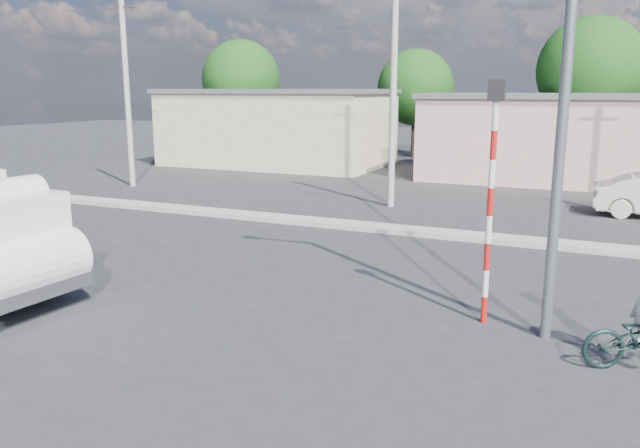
% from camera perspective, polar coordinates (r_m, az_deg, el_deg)
% --- Properties ---
extents(ground_plane, '(120.00, 120.00, 0.00)m').
position_cam_1_polar(ground_plane, '(11.58, -2.63, -9.05)').
color(ground_plane, '#2C2C2F').
rests_on(ground_plane, ground).
extents(median, '(40.00, 0.80, 0.16)m').
position_cam_1_polar(median, '(18.74, 8.50, -0.64)').
color(median, '#99968E').
rests_on(median, ground).
extents(traffic_pole, '(0.28, 0.18, 4.36)m').
position_cam_1_polar(traffic_pole, '(11.36, 15.40, 3.66)').
color(traffic_pole, red).
rests_on(traffic_pole, ground).
extents(streetlight, '(2.34, 0.22, 9.00)m').
position_cam_1_polar(streetlight, '(10.87, 20.93, 15.48)').
color(streetlight, slate).
rests_on(streetlight, ground).
extents(building_row, '(37.80, 7.30, 4.44)m').
position_cam_1_polar(building_row, '(31.91, 17.56, 7.91)').
color(building_row, beige).
rests_on(building_row, ground).
extents(tree_row, '(43.62, 7.43, 8.42)m').
position_cam_1_polar(tree_row, '(38.09, 23.14, 12.42)').
color(tree_row, '#38281E').
rests_on(tree_row, ground).
extents(utility_poles, '(35.40, 0.24, 8.00)m').
position_cam_1_polar(utility_poles, '(21.68, 20.30, 11.11)').
color(utility_poles, '#99968E').
rests_on(utility_poles, ground).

